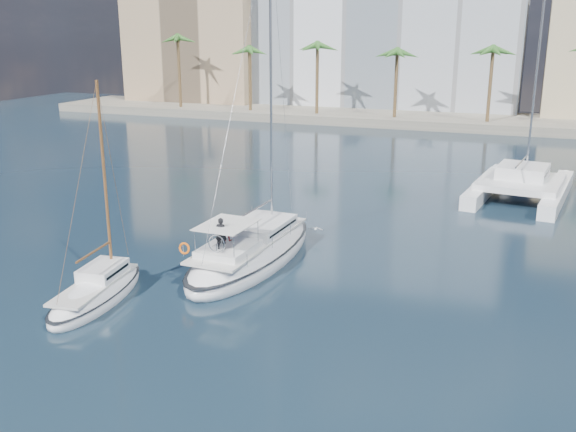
% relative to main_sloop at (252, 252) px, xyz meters
% --- Properties ---
extents(ground, '(160.00, 160.00, 0.00)m').
position_rel_main_sloop_xyz_m(ground, '(2.89, -1.80, -0.57)').
color(ground, black).
rests_on(ground, ground).
extents(quay, '(120.00, 14.00, 1.20)m').
position_rel_main_sloop_xyz_m(quay, '(2.89, 59.20, 0.03)').
color(quay, gray).
rests_on(quay, ground).
extents(building_modern, '(42.00, 16.00, 28.00)m').
position_rel_main_sloop_xyz_m(building_modern, '(-9.11, 71.20, 13.43)').
color(building_modern, white).
rests_on(building_modern, ground).
extents(building_tan_left, '(22.00, 14.00, 22.00)m').
position_rel_main_sloop_xyz_m(building_tan_left, '(-39.11, 67.20, 10.43)').
color(building_tan_left, tan).
rests_on(building_tan_left, ground).
extents(palm_left, '(3.60, 3.60, 12.30)m').
position_rel_main_sloop_xyz_m(palm_left, '(-31.11, 55.20, 9.71)').
color(palm_left, brown).
rests_on(palm_left, ground).
extents(palm_centre, '(3.60, 3.60, 12.30)m').
position_rel_main_sloop_xyz_m(palm_centre, '(2.89, 55.20, 9.71)').
color(palm_centre, brown).
rests_on(palm_centre, ground).
extents(main_sloop, '(4.64, 13.24, 19.43)m').
position_rel_main_sloop_xyz_m(main_sloop, '(0.00, 0.00, 0.00)').
color(main_sloop, white).
rests_on(main_sloop, ground).
extents(small_sloop, '(3.35, 7.93, 11.05)m').
position_rel_main_sloop_xyz_m(small_sloop, '(-4.83, -7.60, -0.16)').
color(small_sloop, white).
rests_on(small_sloop, ground).
extents(catamaran, '(8.08, 13.74, 18.87)m').
position_rel_main_sloop_xyz_m(catamaran, '(13.72, 20.91, 0.60)').
color(catamaran, white).
rests_on(catamaran, ground).
extents(seagull, '(0.93, 0.40, 0.17)m').
position_rel_main_sloop_xyz_m(seagull, '(2.07, 5.18, 0.11)').
color(seagull, silver).
rests_on(seagull, ground).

